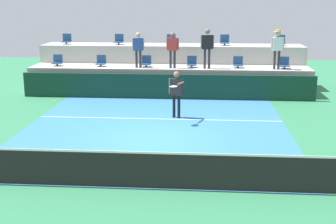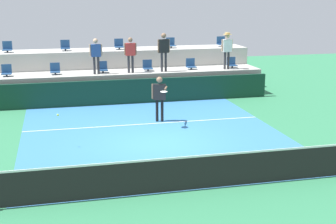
{
  "view_description": "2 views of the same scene",
  "coord_description": "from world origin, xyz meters",
  "px_view_note": "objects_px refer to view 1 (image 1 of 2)",
  "views": [
    {
      "loc": [
        1.59,
        -13.9,
        4.33
      ],
      "look_at": [
        0.58,
        -0.89,
        1.09
      ],
      "focal_mm": 48.9,
      "sensor_mm": 36.0,
      "label": 1
    },
    {
      "loc": [
        -3.22,
        -14.73,
        4.85
      ],
      "look_at": [
        0.18,
        -0.55,
        1.19
      ],
      "focal_mm": 50.92,
      "sensor_mm": 36.0,
      "label": 2
    }
  ],
  "objects_px": {
    "stadium_chair_upper_center": "(171,40)",
    "stadium_chair_lower_mid_right": "(192,63)",
    "stadium_chair_lower_left": "(101,62)",
    "stadium_chair_lower_far_right": "(284,63)",
    "stadium_chair_upper_left": "(119,40)",
    "spectator_in_white": "(138,47)",
    "stadium_chair_upper_far_right": "(281,41)",
    "tennis_ball": "(54,101)",
    "stadium_chair_lower_right": "(238,63)",
    "stadium_chair_upper_right": "(225,41)",
    "tennis_player": "(176,90)",
    "spectator_in_grey": "(207,44)",
    "stadium_chair_upper_far_left": "(67,40)",
    "spectator_with_hat": "(278,45)",
    "stadium_chair_lower_far_left": "(57,61)",
    "stadium_chair_lower_mid_left": "(146,62)",
    "spectator_leaning_on_rail": "(173,47)"
  },
  "relations": [
    {
      "from": "stadium_chair_upper_center",
      "to": "stadium_chair_lower_mid_right",
      "type": "bearing_deg",
      "value": -58.69
    },
    {
      "from": "stadium_chair_lower_left",
      "to": "stadium_chair_lower_far_right",
      "type": "relative_size",
      "value": 1.0
    },
    {
      "from": "stadium_chair_upper_left",
      "to": "spectator_in_white",
      "type": "distance_m",
      "value": 2.54
    },
    {
      "from": "stadium_chair_upper_far_right",
      "to": "tennis_ball",
      "type": "height_order",
      "value": "stadium_chair_upper_far_right"
    },
    {
      "from": "stadium_chair_upper_left",
      "to": "stadium_chair_upper_center",
      "type": "bearing_deg",
      "value": 0.0
    },
    {
      "from": "stadium_chair_upper_left",
      "to": "tennis_ball",
      "type": "relative_size",
      "value": 7.65
    },
    {
      "from": "stadium_chair_lower_right",
      "to": "spectator_in_white",
      "type": "relative_size",
      "value": 0.32
    },
    {
      "from": "spectator_in_white",
      "to": "stadium_chair_upper_right",
      "type": "bearing_deg",
      "value": 28.58
    },
    {
      "from": "tennis_player",
      "to": "spectator_in_grey",
      "type": "relative_size",
      "value": 0.98
    },
    {
      "from": "stadium_chair_lower_right",
      "to": "spectator_in_grey",
      "type": "distance_m",
      "value": 1.72
    },
    {
      "from": "stadium_chair_upper_far_left",
      "to": "spectator_with_hat",
      "type": "bearing_deg",
      "value": -12.05
    },
    {
      "from": "stadium_chair_lower_far_left",
      "to": "stadium_chair_upper_right",
      "type": "distance_m",
      "value": 8.18
    },
    {
      "from": "tennis_player",
      "to": "spectator_with_hat",
      "type": "xyz_separation_m",
      "value": [
        4.25,
        4.22,
        1.26
      ]
    },
    {
      "from": "stadium_chair_lower_mid_left",
      "to": "stadium_chair_lower_right",
      "type": "height_order",
      "value": "same"
    },
    {
      "from": "stadium_chair_lower_left",
      "to": "tennis_player",
      "type": "relative_size",
      "value": 0.3
    },
    {
      "from": "stadium_chair_upper_center",
      "to": "stadium_chair_upper_left",
      "type": "bearing_deg",
      "value": 180.0
    },
    {
      "from": "stadium_chair_upper_far_right",
      "to": "spectator_with_hat",
      "type": "relative_size",
      "value": 0.3
    },
    {
      "from": "stadium_chair_lower_right",
      "to": "spectator_leaning_on_rail",
      "type": "xyz_separation_m",
      "value": [
        -3.0,
        -0.38,
        0.76
      ]
    },
    {
      "from": "spectator_leaning_on_rail",
      "to": "tennis_ball",
      "type": "bearing_deg",
      "value": -117.27
    },
    {
      "from": "stadium_chair_lower_right",
      "to": "spectator_with_hat",
      "type": "relative_size",
      "value": 0.3
    },
    {
      "from": "tennis_ball",
      "to": "stadium_chair_lower_far_right",
      "type": "bearing_deg",
      "value": 39.4
    },
    {
      "from": "stadium_chair_upper_center",
      "to": "spectator_in_grey",
      "type": "distance_m",
      "value": 2.82
    },
    {
      "from": "spectator_in_white",
      "to": "spectator_leaning_on_rail",
      "type": "height_order",
      "value": "spectator_leaning_on_rail"
    },
    {
      "from": "stadium_chair_lower_far_left",
      "to": "stadium_chair_lower_far_right",
      "type": "bearing_deg",
      "value": 0.0
    },
    {
      "from": "spectator_leaning_on_rail",
      "to": "stadium_chair_upper_far_right",
      "type": "bearing_deg",
      "value": 22.9
    },
    {
      "from": "stadium_chair_lower_far_left",
      "to": "stadium_chair_lower_far_right",
      "type": "distance_m",
      "value": 10.59
    },
    {
      "from": "spectator_in_grey",
      "to": "tennis_player",
      "type": "bearing_deg",
      "value": -105.08
    },
    {
      "from": "stadium_chair_lower_left",
      "to": "stadium_chair_lower_mid_right",
      "type": "relative_size",
      "value": 1.0
    },
    {
      "from": "stadium_chair_lower_mid_left",
      "to": "tennis_player",
      "type": "bearing_deg",
      "value": -69.96
    },
    {
      "from": "spectator_in_white",
      "to": "stadium_chair_upper_far_right",
      "type": "bearing_deg",
      "value": 17.95
    },
    {
      "from": "stadium_chair_lower_far_right",
      "to": "spectator_leaning_on_rail",
      "type": "height_order",
      "value": "spectator_leaning_on_rail"
    },
    {
      "from": "stadium_chair_upper_right",
      "to": "stadium_chair_lower_far_left",
      "type": "bearing_deg",
      "value": -167.22
    },
    {
      "from": "stadium_chair_lower_far_left",
      "to": "stadium_chair_lower_mid_left",
      "type": "xyz_separation_m",
      "value": [
        4.25,
        0.0,
        0.0
      ]
    },
    {
      "from": "stadium_chair_lower_far_left",
      "to": "stadium_chair_lower_mid_left",
      "type": "relative_size",
      "value": 1.0
    },
    {
      "from": "stadium_chair_lower_far_left",
      "to": "stadium_chair_lower_right",
      "type": "height_order",
      "value": "same"
    },
    {
      "from": "stadium_chair_lower_left",
      "to": "spectator_in_grey",
      "type": "bearing_deg",
      "value": -4.42
    },
    {
      "from": "stadium_chair_upper_right",
      "to": "spectator_in_white",
      "type": "bearing_deg",
      "value": -151.42
    },
    {
      "from": "stadium_chair_upper_far_right",
      "to": "spectator_with_hat",
      "type": "distance_m",
      "value": 2.24
    },
    {
      "from": "stadium_chair_lower_mid_right",
      "to": "stadium_chair_upper_left",
      "type": "height_order",
      "value": "stadium_chair_upper_left"
    },
    {
      "from": "stadium_chair_upper_center",
      "to": "spectator_with_hat",
      "type": "distance_m",
      "value": 5.37
    },
    {
      "from": "spectator_with_hat",
      "to": "stadium_chair_lower_far_left",
      "type": "bearing_deg",
      "value": 177.84
    },
    {
      "from": "stadium_chair_lower_left",
      "to": "stadium_chair_lower_mid_right",
      "type": "height_order",
      "value": "same"
    },
    {
      "from": "stadium_chair_lower_left",
      "to": "spectator_leaning_on_rail",
      "type": "xyz_separation_m",
      "value": [
        3.4,
        -0.38,
        0.76
      ]
    },
    {
      "from": "stadium_chair_lower_mid_right",
      "to": "stadium_chair_upper_center",
      "type": "height_order",
      "value": "stadium_chair_upper_center"
    },
    {
      "from": "stadium_chair_upper_far_right",
      "to": "spectator_with_hat",
      "type": "height_order",
      "value": "spectator_with_hat"
    },
    {
      "from": "stadium_chair_upper_right",
      "to": "spectator_in_grey",
      "type": "xyz_separation_m",
      "value": [
        -0.87,
        -2.18,
        0.03
      ]
    },
    {
      "from": "stadium_chair_upper_left",
      "to": "spectator_leaning_on_rail",
      "type": "bearing_deg",
      "value": -37.4
    },
    {
      "from": "stadium_chair_lower_far_left",
      "to": "stadium_chair_upper_left",
      "type": "relative_size",
      "value": 1.0
    },
    {
      "from": "stadium_chair_upper_center",
      "to": "stadium_chair_upper_far_right",
      "type": "bearing_deg",
      "value": 0.0
    },
    {
      "from": "stadium_chair_upper_far_left",
      "to": "stadium_chair_upper_right",
      "type": "relative_size",
      "value": 1.0
    }
  ]
}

